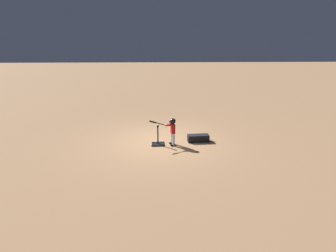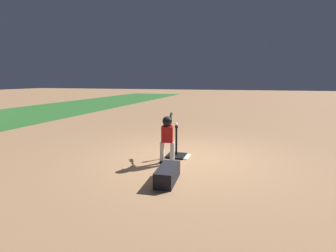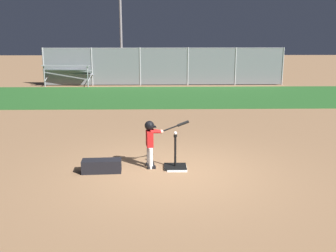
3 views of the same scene
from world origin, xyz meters
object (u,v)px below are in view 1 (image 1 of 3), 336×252
(baseball, at_px, (158,125))
(equipment_bag, at_px, (198,138))
(batter_child, at_px, (172,128))
(batting_tee, at_px, (158,142))

(baseball, bearing_deg, equipment_bag, -170.91)
(batter_child, bearing_deg, baseball, -7.09)
(batting_tee, xyz_separation_m, batter_child, (-0.53, 0.07, 0.58))
(batter_child, distance_m, baseball, 0.55)
(batter_child, height_order, equipment_bag, batter_child)
(batter_child, height_order, baseball, batter_child)
(batter_child, distance_m, equipment_bag, 1.24)
(batter_child, xyz_separation_m, baseball, (0.53, -0.07, 0.13))
(batting_tee, distance_m, equipment_bag, 1.62)
(batter_child, relative_size, equipment_bag, 1.26)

